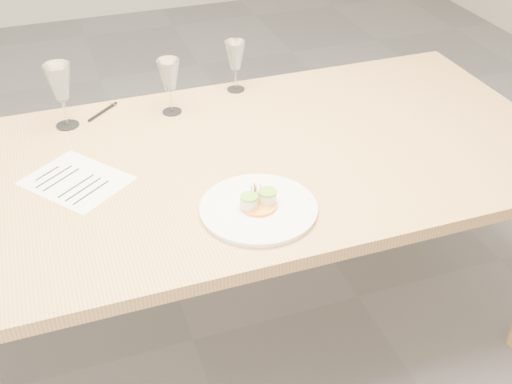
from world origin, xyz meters
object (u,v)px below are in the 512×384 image
object	(u,v)px
dinner_plate	(259,208)
wine_glass_1	(169,76)
recipe_sheet	(76,181)
ballpoint_pen	(103,111)
wine_glass_2	(235,57)
wine_glass_0	(60,84)
dining_table	(181,186)

from	to	relation	value
dinner_plate	wine_glass_1	distance (m)	0.65
dinner_plate	recipe_sheet	distance (m)	0.54
dinner_plate	ballpoint_pen	distance (m)	0.77
recipe_sheet	ballpoint_pen	xyz separation A→B (m)	(0.13, 0.39, 0.00)
ballpoint_pen	wine_glass_2	xyz separation A→B (m)	(0.48, 0.02, 0.12)
dinner_plate	wine_glass_0	xyz separation A→B (m)	(-0.43, 0.65, 0.14)
recipe_sheet	wine_glass_1	world-z (taller)	wine_glass_1
ballpoint_pen	wine_glass_0	size ratio (longest dim) A/B	0.53
dinner_plate	recipe_sheet	xyz separation A→B (m)	(-0.45, 0.31, -0.01)
dinner_plate	ballpoint_pen	world-z (taller)	dinner_plate
ballpoint_pen	wine_glass_1	bearing A→B (deg)	-61.16
dining_table	dinner_plate	size ratio (longest dim) A/B	7.56
wine_glass_0	wine_glass_1	distance (m)	0.35
ballpoint_pen	wine_glass_2	size ratio (longest dim) A/B	0.62
recipe_sheet	wine_glass_1	size ratio (longest dim) A/B	1.85
dining_table	wine_glass_2	size ratio (longest dim) A/B	13.09
dining_table	recipe_sheet	distance (m)	0.31
recipe_sheet	wine_glass_0	bearing A→B (deg)	50.48
dining_table	wine_glass_1	bearing A→B (deg)	80.01
dining_table	wine_glass_2	bearing A→B (deg)	53.74
dinner_plate	wine_glass_0	bearing A→B (deg)	123.79
wine_glass_1	wine_glass_2	distance (m)	0.27
dinner_plate	recipe_sheet	size ratio (longest dim) A/B	0.90
recipe_sheet	wine_glass_2	distance (m)	0.75
wine_glass_0	ballpoint_pen	bearing A→B (deg)	22.65
dining_table	ballpoint_pen	bearing A→B (deg)	111.24
dining_table	wine_glass_1	size ratio (longest dim) A/B	12.63
dining_table	wine_glass_0	xyz separation A→B (m)	(-0.29, 0.37, 0.22)
dinner_plate	recipe_sheet	world-z (taller)	dinner_plate
wine_glass_0	wine_glass_2	distance (m)	0.61
dinner_plate	ballpoint_pen	size ratio (longest dim) A/B	2.78
dinner_plate	wine_glass_2	world-z (taller)	wine_glass_2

